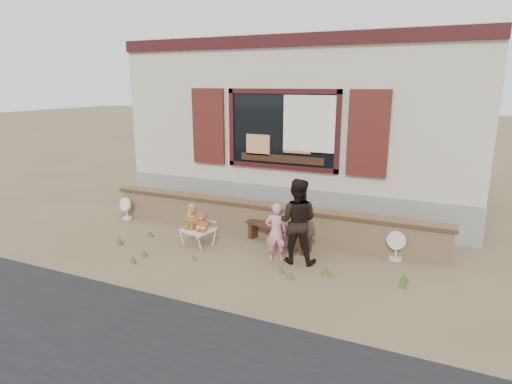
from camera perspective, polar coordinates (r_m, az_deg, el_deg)
The scene contains 12 objects.
ground at distance 7.93m, azimuth -1.80°, elevation -8.01°, with size 80.00×80.00×0.00m, color brown.
shopfront at distance 11.58m, azimuth 8.03°, elevation 9.17°, with size 8.04×5.13×4.00m.
brick_wall at distance 8.66m, azimuth 1.09°, elevation -3.63°, with size 7.10×0.36×0.67m.
bench at distance 8.18m, azimuth 3.05°, elevation -5.30°, with size 1.46×0.73×0.37m.
folding_chair at distance 8.21m, azimuth -7.75°, elevation -5.11°, with size 0.62×0.57×0.33m.
teddy_bear_left at distance 8.22m, azimuth -8.51°, elevation -3.21°, with size 0.33×0.29×0.46m, color brown, non-canonical shape.
teddy_bear_right at distance 8.05m, azimuth -7.08°, elevation -3.85°, with size 0.27×0.24×0.37m, color brown, non-canonical shape.
child at distance 7.38m, azimuth 2.69°, elevation -5.40°, with size 0.38×0.25×1.05m, color pink.
adult at distance 7.30m, azimuth 5.45°, elevation -3.87°, with size 0.72×0.56×1.48m, color black.
fan_left at distance 10.15m, azimuth -16.88°, elevation -2.07°, with size 0.32×0.21×0.51m.
fan_right at distance 7.90m, azimuth 18.22°, elevation -6.76°, with size 0.34×0.22×0.53m.
grass_tufts at distance 7.43m, azimuth -1.54°, elevation -9.07°, with size 5.27×1.32×0.16m.
Camera 1 is at (3.23, -6.58, 3.01)m, focal length 30.00 mm.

